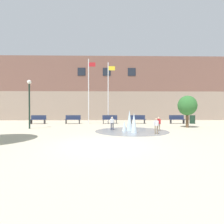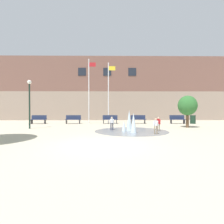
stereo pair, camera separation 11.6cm
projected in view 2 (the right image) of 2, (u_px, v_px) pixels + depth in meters
name	position (u px, v px, depth m)	size (l,w,h in m)	color
ground_plane	(101.00, 145.00, 7.55)	(100.00, 100.00, 0.00)	#BCB299
library_building	(107.00, 90.00, 27.38)	(36.00, 6.05, 9.00)	gray
splash_fountain	(130.00, 124.00, 12.13)	(5.15, 5.15, 1.50)	gray
park_bench_left_of_flagpoles	(39.00, 119.00, 18.54)	(1.60, 0.44, 0.91)	#28282D
park_bench_under_left_flagpole	(73.00, 119.00, 18.60)	(1.60, 0.44, 0.91)	#28282D
park_bench_center	(110.00, 119.00, 18.71)	(1.60, 0.44, 0.91)	#28282D
park_bench_under_right_flagpole	(138.00, 119.00, 18.78)	(1.60, 0.44, 0.91)	#28282D
park_bench_far_right	(177.00, 119.00, 18.70)	(1.60, 0.44, 0.91)	#28282D
child_running	(112.00, 122.00, 12.94)	(0.31, 0.24, 0.99)	#1E233D
child_with_pink_shirt	(156.00, 125.00, 10.82)	(0.31, 0.23, 0.99)	#89755B
child_in_fountain	(158.00, 123.00, 12.27)	(0.31, 0.23, 0.99)	#89755B
flagpole_left	(89.00, 89.00, 19.13)	(0.80, 0.10, 7.06)	silver
flagpole_right	(109.00, 91.00, 19.16)	(0.80, 0.10, 6.67)	silver
lamp_post_left_lane	(29.00, 97.00, 13.82)	(0.32, 0.32, 3.85)	#192D23
trash_can	(193.00, 119.00, 18.71)	(0.56, 0.56, 0.90)	#193323
street_tree_near_building	(187.00, 106.00, 14.70)	(1.57, 1.57, 2.70)	brown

